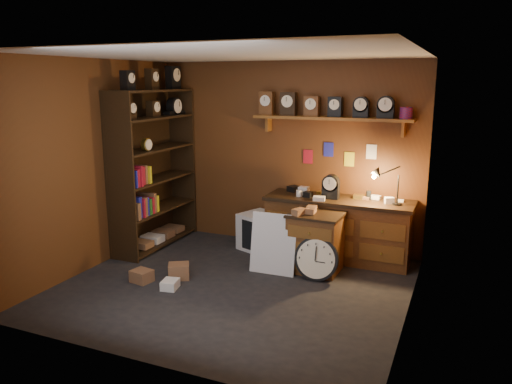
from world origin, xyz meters
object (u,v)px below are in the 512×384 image
(workbench, at_px, (338,225))
(shelving_unit, at_px, (152,162))
(low_cabinet, at_px, (315,240))
(big_round_clock, at_px, (316,259))

(workbench, bearing_deg, shelving_unit, -169.55)
(low_cabinet, bearing_deg, shelving_unit, 179.41)
(workbench, xyz_separation_m, big_round_clock, (-0.05, -0.87, -0.20))
(workbench, bearing_deg, low_cabinet, -104.69)
(low_cabinet, height_order, big_round_clock, low_cabinet)
(shelving_unit, distance_m, low_cabinet, 2.67)
(low_cabinet, xyz_separation_m, big_round_clock, (0.11, -0.29, -0.15))
(shelving_unit, xyz_separation_m, big_round_clock, (2.63, -0.38, -0.98))
(shelving_unit, height_order, low_cabinet, shelving_unit)
(shelving_unit, bearing_deg, big_round_clock, -8.16)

